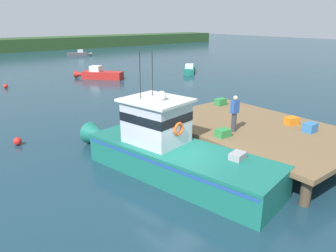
{
  "coord_description": "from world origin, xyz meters",
  "views": [
    {
      "loc": [
        -7.21,
        -8.62,
        5.95
      ],
      "look_at": [
        1.2,
        2.08,
        1.4
      ],
      "focal_mm": 34.06,
      "sensor_mm": 36.0,
      "label": 1
    }
  ],
  "objects": [
    {
      "name": "dock",
      "position": [
        4.8,
        0.0,
        1.07
      ],
      "size": [
        6.0,
        9.0,
        1.2
      ],
      "color": "#4C3D2D",
      "rests_on": "ground"
    },
    {
      "name": "moored_boat_outer_mooring",
      "position": [
        17.75,
        19.08,
        0.39
      ],
      "size": [
        3.81,
        3.74,
        1.13
      ],
      "color": "#196B5B",
      "rests_on": "ground"
    },
    {
      "name": "main_fishing_boat",
      "position": [
        0.09,
        0.63,
        1.01
      ],
      "size": [
        4.12,
        9.97,
        4.8
      ],
      "color": "#196B5B",
      "rests_on": "ground"
    },
    {
      "name": "bait_bucket",
      "position": [
        2.58,
        2.84,
        1.37
      ],
      "size": [
        0.32,
        0.32,
        0.34
      ],
      "primitive_type": "cylinder",
      "color": "yellow",
      "rests_on": "dock"
    },
    {
      "name": "crate_single_by_cleat",
      "position": [
        2.54,
        -0.02,
        1.36
      ],
      "size": [
        0.62,
        0.47,
        0.33
      ],
      "primitive_type": "cube",
      "rotation": [
        0.0,
        0.0,
        -0.06
      ],
      "color": "#2D8442",
      "rests_on": "dock"
    },
    {
      "name": "crate_stack_mid_dock",
      "position": [
        6.37,
        3.69,
        1.4
      ],
      "size": [
        0.6,
        0.45,
        0.39
      ],
      "primitive_type": "cube",
      "rotation": [
        0.0,
        0.0,
        -0.01
      ],
      "color": "#2D8442",
      "rests_on": "dock"
    },
    {
      "name": "crate_single_far",
      "position": [
        6.37,
        -0.89,
        1.38
      ],
      "size": [
        0.7,
        0.59,
        0.35
      ],
      "primitive_type": "cube",
      "rotation": [
        0.0,
        0.0,
        -0.28
      ],
      "color": "orange",
      "rests_on": "dock"
    },
    {
      "name": "mooring_buoy_channel_marker",
      "position": [
        -3.97,
        7.64,
        0.2
      ],
      "size": [
        0.4,
        0.4,
        0.4
      ],
      "primitive_type": "sphere",
      "color": "red",
      "rests_on": "ground"
    },
    {
      "name": "moored_boat_far_left",
      "position": [
        15.23,
        44.75,
        0.36
      ],
      "size": [
        4.24,
        1.98,
        1.06
      ],
      "color": "#4C4C51",
      "rests_on": "ground"
    },
    {
      "name": "moored_boat_near_channel",
      "position": [
        7.88,
        22.33,
        0.46
      ],
      "size": [
        4.16,
        4.77,
        1.35
      ],
      "color": "red",
      "rests_on": "ground"
    },
    {
      "name": "ground_plane",
      "position": [
        0.0,
        0.0,
        0.0
      ],
      "size": [
        200.0,
        200.0,
        0.0
      ],
      "primitive_type": "plane",
      "color": "#193847"
    },
    {
      "name": "mooring_buoy_spare_mooring",
      "position": [
        -1.13,
        23.15,
        0.19
      ],
      "size": [
        0.39,
        0.39,
        0.39
      ],
      "primitive_type": "sphere",
      "color": "red",
      "rests_on": "ground"
    },
    {
      "name": "deckhand_by_the_boat",
      "position": [
        3.41,
        0.15,
        2.06
      ],
      "size": [
        0.36,
        0.22,
        1.63
      ],
      "color": "#383842",
      "rests_on": "dock"
    },
    {
      "name": "crate_stack_near_edge",
      "position": [
        6.04,
        -2.0,
        1.4
      ],
      "size": [
        0.61,
        0.45,
        0.41
      ],
      "primitive_type": "cube",
      "rotation": [
        0.0,
        0.0,
        0.02
      ],
      "color": "#3370B2",
      "rests_on": "dock"
    }
  ]
}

